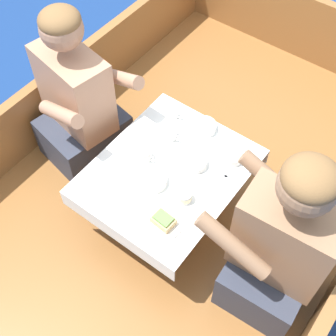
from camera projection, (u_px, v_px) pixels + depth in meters
ground_plane at (181, 223)px, 2.89m from camera, size 60.00×60.00×0.00m
boat_deck at (182, 209)px, 2.75m from camera, size 1.91×2.94×0.34m
gunwale_port at (57, 97)px, 2.78m from camera, size 0.06×2.94×0.40m
bow_coaming at (310, 29)px, 3.11m from camera, size 1.79×0.06×0.46m
cockpit_table at (168, 175)px, 2.28m from camera, size 0.67×0.80×0.37m
person_port at (78, 104)px, 2.48m from camera, size 0.57×0.52×0.97m
person_starboard at (280, 247)px, 1.97m from camera, size 0.54×0.47×0.98m
plate_sandwich at (163, 223)px, 2.08m from camera, size 0.17×0.17×0.01m
plate_bread at (113, 186)px, 2.19m from camera, size 0.20×0.20×0.01m
sandwich at (163, 220)px, 2.05m from camera, size 0.10×0.08×0.05m
bowl_port_near at (195, 162)px, 2.25m from camera, size 0.12×0.12×0.04m
bowl_starboard_near at (204, 127)px, 2.39m from camera, size 0.12×0.12×0.04m
bowl_center_far at (232, 155)px, 2.28m from camera, size 0.12×0.12×0.04m
bowl_port_far at (152, 180)px, 2.19m from camera, size 0.14×0.14×0.04m
coffee_cup_port at (173, 112)px, 2.44m from camera, size 0.09×0.06×0.05m
coffee_cup_starboard at (169, 134)px, 2.35m from camera, size 0.10×0.08×0.05m
coffee_cup_center at (145, 155)px, 2.27m from camera, size 0.10×0.07×0.06m
tin_can at (185, 197)px, 2.13m from camera, size 0.07×0.07×0.05m
utensil_knife_port at (204, 178)px, 2.22m from camera, size 0.17×0.04×0.00m
utensil_fork_starboard at (195, 226)px, 2.07m from camera, size 0.13×0.13×0.00m
utensil_fork_port at (242, 174)px, 2.24m from camera, size 0.13×0.14×0.00m
utensil_knife_starboard at (226, 176)px, 2.23m from camera, size 0.17×0.06×0.00m
utensil_spoon_starboard at (233, 136)px, 2.37m from camera, size 0.16×0.08×0.01m
utensil_spoon_port at (189, 134)px, 2.38m from camera, size 0.12×0.14×0.01m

